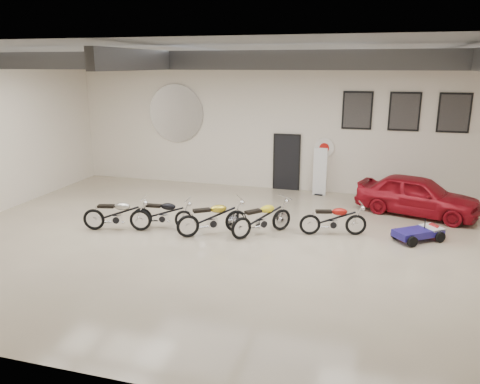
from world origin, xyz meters
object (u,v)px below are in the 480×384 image
(motorcycle_black, at_px, (163,213))
(vintage_car, at_px, (417,195))
(motorcycle_red, at_px, (333,219))
(banner_stand, at_px, (320,171))
(go_kart, at_px, (422,229))
(motorcycle_yellow, at_px, (262,217))
(motorcycle_gold, at_px, (212,217))
(motorcycle_silver, at_px, (117,214))

(motorcycle_black, relative_size, vintage_car, 0.49)
(motorcycle_red, relative_size, vintage_car, 0.49)
(vintage_car, bearing_deg, motorcycle_black, 133.71)
(banner_stand, xyz_separation_m, go_kart, (3.27, -3.87, -0.60))
(motorcycle_yellow, bearing_deg, vintage_car, -11.95)
(motorcycle_gold, bearing_deg, motorcycle_silver, 154.38)
(banner_stand, bearing_deg, motorcycle_silver, -129.76)
(motorcycle_gold, distance_m, go_kart, 5.82)
(motorcycle_red, bearing_deg, motorcycle_yellow, -179.25)
(motorcycle_silver, distance_m, motorcycle_yellow, 4.21)
(go_kart, relative_size, vintage_car, 0.45)
(motorcycle_black, relative_size, go_kart, 1.10)
(banner_stand, height_order, motorcycle_gold, banner_stand)
(motorcycle_black, distance_m, motorcycle_gold, 1.55)
(motorcycle_gold, height_order, go_kart, motorcycle_gold)
(go_kart, bearing_deg, motorcycle_gold, 154.55)
(go_kart, bearing_deg, motorcycle_black, 151.50)
(motorcycle_yellow, relative_size, vintage_car, 0.52)
(vintage_car, bearing_deg, motorcycle_gold, 140.02)
(motorcycle_silver, xyz_separation_m, motorcycle_black, (1.23, 0.50, -0.03))
(motorcycle_black, distance_m, vintage_car, 8.05)
(motorcycle_silver, relative_size, motorcycle_black, 1.06)
(motorcycle_silver, height_order, motorcycle_black, motorcycle_silver)
(banner_stand, distance_m, vintage_car, 3.62)
(motorcycle_silver, height_order, motorcycle_yellow, motorcycle_yellow)
(motorcycle_silver, height_order, vintage_car, vintage_car)
(motorcycle_gold, distance_m, motorcycle_yellow, 1.40)
(motorcycle_gold, bearing_deg, motorcycle_red, -18.63)
(motorcycle_black, xyz_separation_m, motorcycle_gold, (1.55, -0.07, 0.04))
(banner_stand, relative_size, motorcycle_gold, 0.89)
(motorcycle_yellow, height_order, motorcycle_red, motorcycle_yellow)
(banner_stand, bearing_deg, motorcycle_yellow, -99.14)
(banner_stand, height_order, motorcycle_yellow, banner_stand)
(banner_stand, bearing_deg, motorcycle_gold, -111.80)
(motorcycle_black, bearing_deg, motorcycle_silver, -163.15)
(banner_stand, distance_m, go_kart, 5.11)
(motorcycle_red, bearing_deg, motorcycle_black, 175.14)
(banner_stand, xyz_separation_m, motorcycle_yellow, (-1.07, -4.69, -0.39))
(motorcycle_gold, distance_m, motorcycle_red, 3.41)
(motorcycle_black, relative_size, motorcycle_yellow, 0.94)
(vintage_car, bearing_deg, motorcycle_silver, 133.17)
(banner_stand, bearing_deg, motorcycle_red, -74.45)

